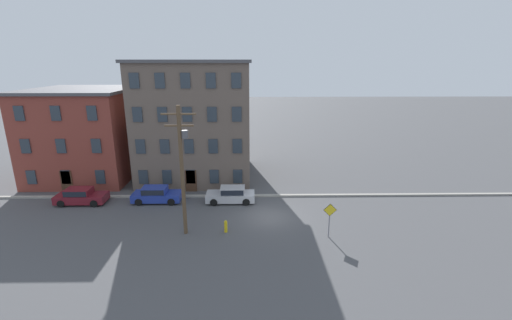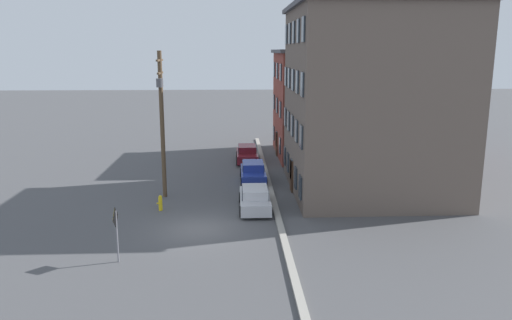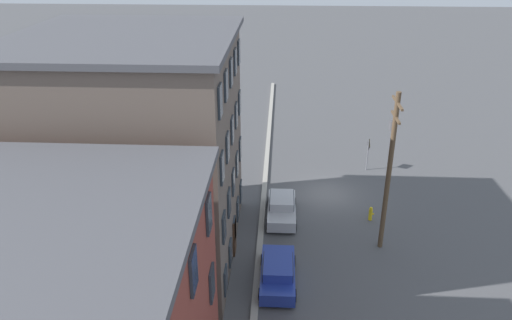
# 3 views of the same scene
# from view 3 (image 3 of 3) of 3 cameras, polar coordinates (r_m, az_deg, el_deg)

# --- Properties ---
(ground_plane) EXTENTS (200.00, 200.00, 0.00)m
(ground_plane) POSITION_cam_3_polar(r_m,az_deg,el_deg) (36.27, 8.08, -3.82)
(ground_plane) COLOR #4C4C4F
(kerb_strip) EXTENTS (56.00, 0.36, 0.16)m
(kerb_strip) POSITION_cam_3_polar(r_m,az_deg,el_deg) (36.09, 0.94, -3.57)
(kerb_strip) COLOR #9E998E
(kerb_strip) RESTS_ON ground_plane
(apartment_midblock) EXTENTS (12.05, 11.01, 12.58)m
(apartment_midblock) POSITION_cam_3_polar(r_m,az_deg,el_deg) (27.77, -13.63, 0.94)
(apartment_midblock) COLOR #66564C
(apartment_midblock) RESTS_ON ground_plane
(car_blue) EXTENTS (4.40, 1.92, 1.43)m
(car_blue) POSITION_cam_3_polar(r_m,az_deg,el_deg) (27.10, 2.51, -12.61)
(car_blue) COLOR #233899
(car_blue) RESTS_ON ground_plane
(car_silver) EXTENTS (4.40, 1.92, 1.43)m
(car_silver) POSITION_cam_3_polar(r_m,az_deg,el_deg) (32.82, 2.96, -5.35)
(car_silver) COLOR #B7B7BC
(car_silver) RESTS_ON ground_plane
(caution_sign) EXTENTS (0.98, 0.08, 2.65)m
(caution_sign) POSITION_cam_3_polar(r_m,az_deg,el_deg) (39.67, 12.72, 1.22)
(caution_sign) COLOR slate
(caution_sign) RESTS_ON ground_plane
(utility_pole) EXTENTS (2.40, 0.44, 9.58)m
(utility_pole) POSITION_cam_3_polar(r_m,az_deg,el_deg) (28.62, 15.03, -0.53)
(utility_pole) COLOR brown
(utility_pole) RESTS_ON ground_plane
(fire_hydrant) EXTENTS (0.24, 0.34, 0.96)m
(fire_hydrant) POSITION_cam_3_polar(r_m,az_deg,el_deg) (33.40, 12.96, -5.97)
(fire_hydrant) COLOR yellow
(fire_hydrant) RESTS_ON ground_plane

